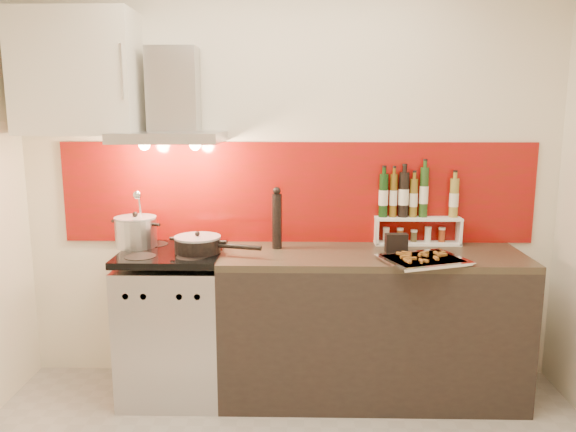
{
  "coord_description": "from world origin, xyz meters",
  "views": [
    {
      "loc": [
        0.06,
        -2.15,
        1.73
      ],
      "look_at": [
        0.0,
        0.95,
        1.15
      ],
      "focal_mm": 35.0,
      "sensor_mm": 36.0,
      "label": 1
    }
  ],
  "objects_px": {
    "range_stove": "(175,325)",
    "saute_pan": "(199,244)",
    "stock_pot": "(136,232)",
    "pepper_mill": "(277,219)",
    "baking_tray": "(423,259)",
    "counter": "(370,324)"
  },
  "relations": [
    {
      "from": "range_stove",
      "to": "saute_pan",
      "type": "relative_size",
      "value": 1.74
    },
    {
      "from": "stock_pot",
      "to": "pepper_mill",
      "type": "bearing_deg",
      "value": 0.78
    },
    {
      "from": "pepper_mill",
      "to": "baking_tray",
      "type": "xyz_separation_m",
      "value": [
        0.83,
        -0.31,
        -0.17
      ]
    },
    {
      "from": "pepper_mill",
      "to": "counter",
      "type": "bearing_deg",
      "value": -10.17
    },
    {
      "from": "stock_pot",
      "to": "saute_pan",
      "type": "height_order",
      "value": "stock_pot"
    },
    {
      "from": "counter",
      "to": "saute_pan",
      "type": "distance_m",
      "value": 1.15
    },
    {
      "from": "saute_pan",
      "to": "pepper_mill",
      "type": "xyz_separation_m",
      "value": [
        0.46,
        0.15,
        0.13
      ]
    },
    {
      "from": "baking_tray",
      "to": "range_stove",
      "type": "bearing_deg",
      "value": 172.23
    },
    {
      "from": "range_stove",
      "to": "pepper_mill",
      "type": "relative_size",
      "value": 2.39
    },
    {
      "from": "baking_tray",
      "to": "pepper_mill",
      "type": "bearing_deg",
      "value": 159.72
    },
    {
      "from": "pepper_mill",
      "to": "saute_pan",
      "type": "bearing_deg",
      "value": -161.81
    },
    {
      "from": "saute_pan",
      "to": "pepper_mill",
      "type": "relative_size",
      "value": 1.37
    },
    {
      "from": "baking_tray",
      "to": "saute_pan",
      "type": "bearing_deg",
      "value": 173.04
    },
    {
      "from": "range_stove",
      "to": "counter",
      "type": "bearing_deg",
      "value": 0.23
    },
    {
      "from": "counter",
      "to": "pepper_mill",
      "type": "xyz_separation_m",
      "value": [
        -0.57,
        0.1,
        0.63
      ]
    },
    {
      "from": "pepper_mill",
      "to": "baking_tray",
      "type": "relative_size",
      "value": 0.71
    },
    {
      "from": "stock_pot",
      "to": "pepper_mill",
      "type": "height_order",
      "value": "pepper_mill"
    },
    {
      "from": "range_stove",
      "to": "pepper_mill",
      "type": "height_order",
      "value": "pepper_mill"
    },
    {
      "from": "range_stove",
      "to": "saute_pan",
      "type": "distance_m",
      "value": 0.55
    },
    {
      "from": "saute_pan",
      "to": "baking_tray",
      "type": "distance_m",
      "value": 1.29
    },
    {
      "from": "pepper_mill",
      "to": "stock_pot",
      "type": "bearing_deg",
      "value": -179.22
    },
    {
      "from": "counter",
      "to": "pepper_mill",
      "type": "height_order",
      "value": "pepper_mill"
    }
  ]
}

